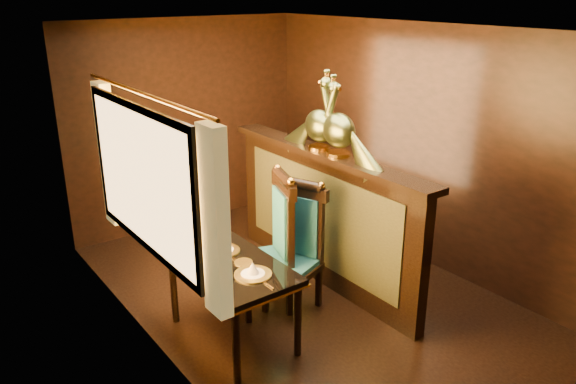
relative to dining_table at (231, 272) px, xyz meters
name	(u,v)px	position (x,y,z in m)	size (l,w,h in m)	color
ground	(315,301)	(0.93, 0.03, -0.63)	(5.00, 5.00, 0.00)	black
room_shell	(310,142)	(0.84, 0.04, 0.95)	(3.04, 5.04, 2.52)	black
partition	(323,215)	(1.25, 0.33, 0.09)	(0.26, 2.70, 1.36)	black
dining_table	(231,272)	(0.00, 0.00, 0.00)	(0.72, 1.18, 0.90)	black
chair_left	(299,242)	(0.78, 0.10, 0.01)	(0.57, 0.59, 1.23)	black
chair_right	(276,239)	(0.59, 0.20, 0.06)	(0.61, 0.62, 1.32)	black
peacock_left	(339,115)	(1.25, 0.14, 1.12)	(0.24, 0.64, 0.77)	#194B38
peacock_right	(320,112)	(1.25, 0.41, 1.10)	(0.23, 0.62, 0.73)	#194B38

